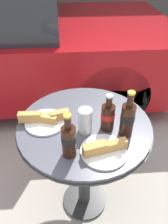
# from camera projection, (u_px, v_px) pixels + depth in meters

# --- Properties ---
(ground_plane) EXTENTS (30.00, 30.00, 0.00)m
(ground_plane) POSITION_uv_depth(u_px,v_px,m) (84.00, 200.00, 1.67)
(ground_plane) COLOR #A8A093
(bistro_table) EXTENTS (0.74, 0.74, 0.78)m
(bistro_table) POSITION_uv_depth(u_px,v_px,m) (84.00, 144.00, 1.29)
(bistro_table) COLOR #333333
(bistro_table) RESTS_ON ground_plane
(cola_bottle_left) EXTENTS (0.07, 0.07, 0.23)m
(cola_bottle_left) POSITION_uv_depth(u_px,v_px,m) (69.00, 140.00, 0.96)
(cola_bottle_left) COLOR #33190F
(cola_bottle_left) RESTS_ON bistro_table
(cola_bottle_right) EXTENTS (0.07, 0.07, 0.21)m
(cola_bottle_right) POSITION_uv_depth(u_px,v_px,m) (108.00, 116.00, 1.10)
(cola_bottle_right) COLOR #33190F
(cola_bottle_right) RESTS_ON bistro_table
(cola_bottle_center) EXTENTS (0.07, 0.07, 0.25)m
(cola_bottle_center) POSITION_uv_depth(u_px,v_px,m) (127.00, 118.00, 1.06)
(cola_bottle_center) COLOR #33190F
(cola_bottle_center) RESTS_ON bistro_table
(drinking_glass) EXTENTS (0.07, 0.07, 0.14)m
(drinking_glass) POSITION_uv_depth(u_px,v_px,m) (86.00, 121.00, 1.10)
(drinking_glass) COLOR #C68923
(drinking_glass) RESTS_ON bistro_table
(lunch_plate_near) EXTENTS (0.27, 0.22, 0.07)m
(lunch_plate_near) POSITION_uv_depth(u_px,v_px,m) (45.00, 119.00, 1.18)
(lunch_plate_near) COLOR white
(lunch_plate_near) RESTS_ON bistro_table
(lunch_plate_far) EXTENTS (0.22, 0.22, 0.07)m
(lunch_plate_far) POSITION_uv_depth(u_px,v_px,m) (104.00, 150.00, 1.01)
(lunch_plate_far) COLOR white
(lunch_plate_far) RESTS_ON bistro_table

